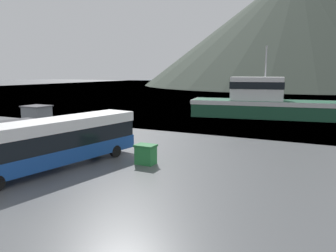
% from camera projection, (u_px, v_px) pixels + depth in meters
% --- Properties ---
extents(water_surface, '(240.00, 240.00, 0.00)m').
position_uv_depth(water_surface, '(296.00, 86.00, 140.16)').
color(water_surface, slate).
rests_on(water_surface, ground).
extents(hill_backdrop, '(140.87, 140.87, 53.56)m').
position_uv_depth(hill_backdrop, '(296.00, 27.00, 152.03)').
color(hill_backdrop, '#424C42').
rests_on(hill_backdrop, ground).
extents(tour_bus, '(4.72, 12.86, 3.24)m').
position_uv_depth(tour_bus, '(54.00, 141.00, 21.22)').
color(tour_bus, '#194799').
rests_on(tour_bus, ground).
extents(delivery_van, '(3.13, 6.29, 2.49)m').
position_uv_depth(delivery_van, '(18.00, 135.00, 25.80)').
color(delivery_van, '#2D2D33').
rests_on(delivery_van, ground).
extents(fishing_boat, '(22.50, 8.29, 9.71)m').
position_uv_depth(fishing_boat, '(269.00, 103.00, 44.96)').
color(fishing_boat, '#1E5138').
rests_on(fishing_boat, water_surface).
extents(storage_bin, '(1.39, 1.03, 1.36)m').
position_uv_depth(storage_bin, '(146.00, 154.00, 22.40)').
color(storage_bin, '#287F3D').
rests_on(storage_bin, ground).
extents(dock_kiosk, '(2.68, 2.40, 2.57)m').
position_uv_depth(dock_kiosk, '(37.00, 117.00, 36.27)').
color(dock_kiosk, slate).
rests_on(dock_kiosk, ground).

